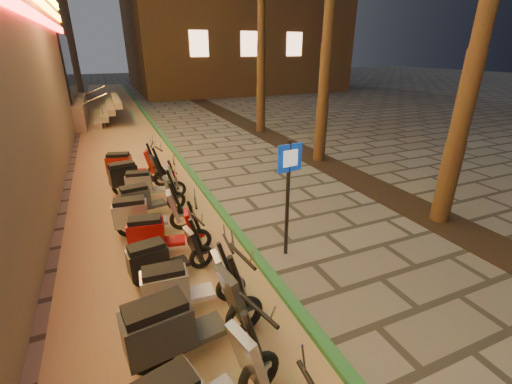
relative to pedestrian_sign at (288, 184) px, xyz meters
name	(u,v)px	position (x,y,z in m)	size (l,w,h in m)	color
ground	(376,326)	(0.30, -2.17, -1.45)	(120.00, 120.00, 0.00)	#474442
parking_strip	(127,158)	(-2.30, 7.83, -1.44)	(3.40, 60.00, 0.01)	#8C7251
green_curb	(174,151)	(-0.60, 7.83, -1.40)	(0.18, 60.00, 0.10)	#235D31
planting_strip	(355,178)	(3.90, 2.83, -1.44)	(1.20, 40.00, 0.02)	black
pedestrian_sign	(288,184)	(0.00, 0.00, 0.00)	(0.49, 0.11, 2.23)	black
scooter_5	(181,324)	(-2.33, -1.64, -0.88)	(1.85, 0.74, 1.30)	black
scooter_6	(182,286)	(-2.15, -0.79, -0.98)	(1.54, 0.54, 1.08)	black
scooter_7	(162,258)	(-2.30, 0.08, -1.00)	(1.47, 0.60, 1.03)	black
scooter_8	(159,233)	(-2.20, 0.90, -0.98)	(1.53, 0.67, 1.08)	black
scooter_9	(143,214)	(-2.38, 1.82, -0.96)	(1.60, 0.60, 1.12)	black
scooter_10	(146,199)	(-2.24, 2.69, -0.98)	(1.52, 0.61, 1.07)	black
scooter_11	(148,184)	(-2.05, 3.64, -0.99)	(1.49, 0.63, 1.05)	black
scooter_12	(133,175)	(-2.35, 4.34, -0.94)	(1.67, 0.73, 1.17)	black
scooter_13	(128,165)	(-2.40, 5.32, -0.95)	(1.61, 0.79, 1.13)	black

